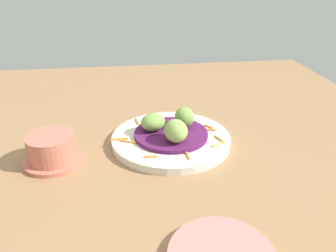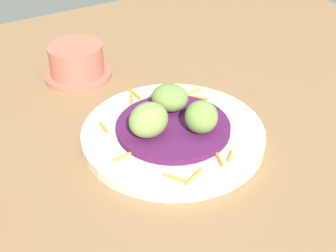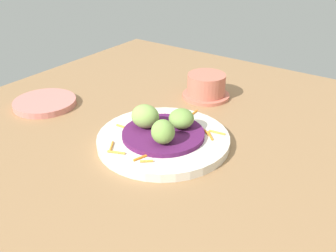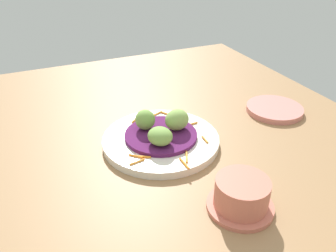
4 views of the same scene
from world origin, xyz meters
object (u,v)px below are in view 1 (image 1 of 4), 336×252
object	(u,v)px
guac_scoop_center	(153,122)
terracotta_bowl	(52,150)
main_plate	(171,139)
guac_scoop_left	(184,117)
guac_scoop_right	(176,131)

from	to	relation	value
guac_scoop_center	terracotta_bowl	distance (cm)	20.74
terracotta_bowl	guac_scoop_center	bearing A→B (deg)	17.02
guac_scoop_center	main_plate	bearing A→B (deg)	-24.66
guac_scoop_left	guac_scoop_center	bearing A→B (deg)	-174.66
main_plate	guac_scoop_left	xyz separation A→B (cm)	(3.21, 2.27, 3.90)
terracotta_bowl	guac_scoop_right	bearing A→B (deg)	1.20
main_plate	guac_scoop_center	bearing A→B (deg)	155.34
main_plate	guac_scoop_left	bearing A→B (deg)	35.34
guac_scoop_center	guac_scoop_right	distance (cm)	6.82
main_plate	guac_scoop_center	distance (cm)	5.24
guac_scoop_center	terracotta_bowl	bearing A→B (deg)	-162.98
guac_scoop_left	guac_scoop_right	distance (cm)	6.81
guac_scoop_center	guac_scoop_right	xyz separation A→B (cm)	(3.94, -5.55, 0.48)
main_plate	terracotta_bowl	bearing A→B (deg)	-169.30
guac_scoop_left	terracotta_bowl	size ratio (longest dim) A/B	0.40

